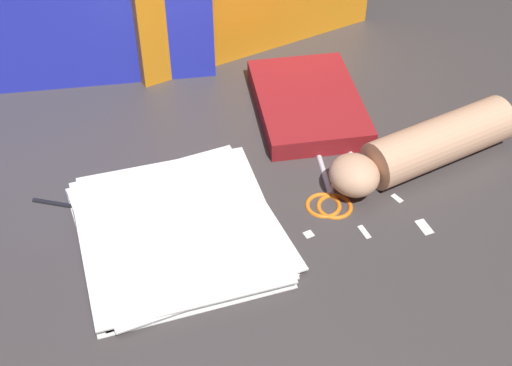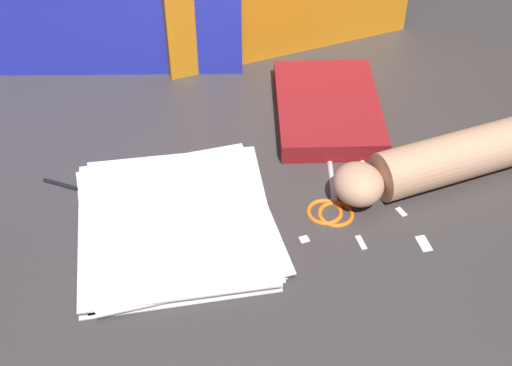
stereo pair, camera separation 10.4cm
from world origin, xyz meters
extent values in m
plane|color=#3D3838|center=(0.00, 0.00, 0.00)|extent=(6.00, 6.00, 0.00)
cube|color=white|center=(-0.08, -0.01, 0.00)|extent=(0.28, 0.30, 0.00)
cube|color=white|center=(-0.08, 0.00, 0.00)|extent=(0.29, 0.31, 0.00)
cube|color=white|center=(-0.07, 0.00, 0.01)|extent=(0.28, 0.30, 0.00)
cube|color=white|center=(-0.07, -0.01, 0.01)|extent=(0.30, 0.32, 0.00)
cube|color=white|center=(-0.08, -0.01, 0.01)|extent=(0.28, 0.30, 0.00)
cube|color=maroon|center=(0.22, 0.21, 0.02)|extent=(0.22, 0.28, 0.03)
sphere|color=silver|center=(0.17, 0.00, 0.00)|extent=(0.01, 0.01, 0.01)
cylinder|color=silver|center=(0.18, 0.05, 0.00)|extent=(0.03, 0.10, 0.01)
torus|color=orange|center=(0.17, -0.03, 0.00)|extent=(0.07, 0.07, 0.01)
cylinder|color=silver|center=(0.21, 0.04, 0.00)|extent=(0.08, 0.08, 0.01)
torus|color=orange|center=(0.15, -0.02, 0.00)|extent=(0.08, 0.08, 0.01)
cylinder|color=tan|center=(0.37, 0.02, 0.04)|extent=(0.27, 0.12, 0.08)
ellipsoid|color=tan|center=(0.20, -0.01, 0.04)|extent=(0.09, 0.09, 0.06)
cube|color=white|center=(0.11, -0.07, 0.00)|extent=(0.02, 0.02, 0.00)
cube|color=white|center=(0.28, -0.11, 0.00)|extent=(0.02, 0.03, 0.00)
cube|color=white|center=(0.19, -0.09, 0.00)|extent=(0.01, 0.03, 0.00)
cube|color=white|center=(0.27, -0.04, 0.00)|extent=(0.01, 0.02, 0.00)
cylinder|color=black|center=(-0.21, 0.09, 0.00)|extent=(0.13, 0.09, 0.01)
camera|label=1|loc=(-0.20, -0.73, 0.76)|focal=50.00mm
camera|label=2|loc=(-0.10, -0.76, 0.76)|focal=50.00mm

